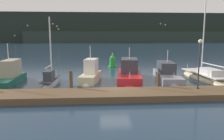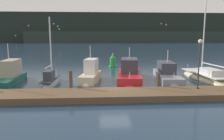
% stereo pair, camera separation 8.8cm
% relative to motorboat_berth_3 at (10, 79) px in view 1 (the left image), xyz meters
% --- Properties ---
extents(ground_plane, '(400.00, 400.00, 0.00)m').
position_rel_motorboat_berth_3_xyz_m(ground_plane, '(9.74, -4.02, -0.38)').
color(ground_plane, '#1E3347').
extents(dock, '(42.90, 2.80, 0.45)m').
position_rel_motorboat_berth_3_xyz_m(dock, '(9.74, -5.61, -0.16)').
color(dock, brown).
rests_on(dock, ground).
extents(mooring_pile_2, '(0.28, 0.28, 1.77)m').
position_rel_motorboat_berth_3_xyz_m(mooring_pile_2, '(6.23, -3.96, 0.50)').
color(mooring_pile_2, '#4C3D2D').
rests_on(mooring_pile_2, ground).
extents(mooring_pile_3, '(0.28, 0.28, 1.50)m').
position_rel_motorboat_berth_3_xyz_m(mooring_pile_3, '(13.26, -3.96, 0.37)').
color(mooring_pile_3, '#4C3D2D').
rests_on(mooring_pile_3, ground).
extents(motorboat_berth_3, '(1.95, 6.16, 4.36)m').
position_rel_motorboat_berth_3_xyz_m(motorboat_berth_3, '(0.00, 0.00, 0.00)').
color(motorboat_berth_3, '#195647').
rests_on(motorboat_berth_3, ground).
extents(sailboat_berth_4, '(1.31, 5.06, 6.84)m').
position_rel_motorboat_berth_3_xyz_m(sailboat_berth_4, '(3.96, -0.63, -0.23)').
color(sailboat_berth_4, gray).
rests_on(sailboat_berth_4, ground).
extents(motorboat_berth_5, '(2.45, 4.94, 4.11)m').
position_rel_motorboat_berth_3_xyz_m(motorboat_berth_5, '(7.65, 0.34, 0.02)').
color(motorboat_berth_5, beige).
rests_on(motorboat_berth_5, ground).
extents(motorboat_berth_6, '(3.38, 7.60, 3.80)m').
position_rel_motorboat_berth_3_xyz_m(motorboat_berth_6, '(11.59, 0.87, 0.04)').
color(motorboat_berth_6, red).
rests_on(motorboat_berth_6, ground).
extents(motorboat_berth_7, '(3.06, 7.48, 3.70)m').
position_rel_motorboat_berth_3_xyz_m(motorboat_berth_7, '(15.52, 0.77, -0.12)').
color(motorboat_berth_7, gray).
rests_on(motorboat_berth_7, ground).
extents(sailboat_berth_8, '(2.88, 8.12, 10.25)m').
position_rel_motorboat_berth_3_xyz_m(sailboat_berth_8, '(19.52, 0.61, -0.25)').
color(sailboat_berth_8, beige).
rests_on(sailboat_berth_8, ground).
extents(channel_buoy, '(1.21, 1.21, 2.01)m').
position_rel_motorboat_berth_3_xyz_m(channel_buoy, '(10.54, 10.18, 0.37)').
color(channel_buoy, green).
rests_on(channel_buoy, ground).
extents(dock_lamppost, '(0.32, 0.32, 3.79)m').
position_rel_motorboat_berth_3_xyz_m(dock_lamppost, '(16.06, -5.05, 2.62)').
color(dock_lamppost, '#2D2D33').
rests_on(dock_lamppost, dock).
extents(hillside_backdrop, '(240.00, 23.00, 19.26)m').
position_rel_motorboat_berth_3_xyz_m(hillside_backdrop, '(12.83, 129.31, 8.51)').
color(hillside_backdrop, '#1E2823').
rests_on(hillside_backdrop, ground).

